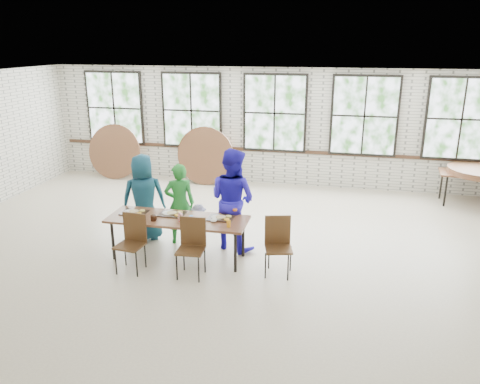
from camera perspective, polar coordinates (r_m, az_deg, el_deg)
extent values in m
plane|color=beige|center=(8.35, -0.60, -7.71)|extent=(12.00, 12.00, 0.00)
plane|color=white|center=(7.55, -0.68, 13.29)|extent=(12.00, 12.00, 0.00)
plane|color=silver|center=(12.14, 4.25, 7.86)|extent=(12.00, 0.00, 12.00)
plane|color=silver|center=(3.93, -16.36, -15.43)|extent=(12.00, 0.00, 12.00)
cube|color=#422819|center=(12.23, 4.17, 5.07)|extent=(11.80, 0.05, 0.08)
cube|color=black|center=(13.38, -15.02, 9.87)|extent=(1.62, 0.05, 1.97)
cube|color=white|center=(13.35, -15.09, 9.85)|extent=(1.50, 0.01, 1.85)
cube|color=black|center=(12.52, -5.90, 9.87)|extent=(1.62, 0.05, 1.97)
cube|color=white|center=(12.49, -5.95, 9.85)|extent=(1.50, 0.01, 1.85)
cube|color=black|center=(12.02, 4.25, 9.58)|extent=(1.62, 0.05, 1.97)
cube|color=white|center=(11.98, 4.23, 9.55)|extent=(1.50, 0.01, 1.85)
cube|color=black|center=(11.90, 14.91, 8.95)|extent=(1.62, 0.05, 1.97)
cube|color=white|center=(11.87, 14.92, 8.92)|extent=(1.50, 0.01, 1.85)
cube|color=black|center=(12.19, 25.38, 8.04)|extent=(1.62, 0.05, 1.97)
cube|color=white|center=(12.16, 25.41, 8.01)|extent=(1.50, 0.01, 1.85)
cube|color=brown|center=(8.04, -7.61, -3.30)|extent=(2.40, 0.81, 0.04)
cylinder|color=black|center=(8.35, -15.23, -5.72)|extent=(0.05, 0.05, 0.70)
cylinder|color=black|center=(8.84, -13.46, -4.23)|extent=(0.05, 0.05, 0.70)
cylinder|color=black|center=(7.64, -0.57, -7.36)|extent=(0.05, 0.05, 0.70)
cylinder|color=black|center=(8.17, 0.39, -5.60)|extent=(0.05, 0.05, 0.70)
cube|color=#4B3019|center=(7.83, -13.29, -6.40)|extent=(0.47, 0.45, 0.03)
cube|color=#4B3019|center=(7.88, -12.69, -4.22)|extent=(0.42, 0.08, 0.50)
cylinder|color=black|center=(7.86, -14.90, -8.27)|extent=(0.02, 0.02, 0.44)
cylinder|color=black|center=(8.14, -13.82, -7.26)|extent=(0.02, 0.02, 0.44)
cylinder|color=black|center=(7.71, -12.50, -8.61)|extent=(0.02, 0.02, 0.44)
cylinder|color=black|center=(7.99, -11.48, -7.57)|extent=(0.02, 0.02, 0.44)
cube|color=#4B3019|center=(7.50, -6.05, -7.11)|extent=(0.44, 0.42, 0.03)
cube|color=#4B3019|center=(7.56, -5.73, -4.80)|extent=(0.42, 0.05, 0.50)
cylinder|color=black|center=(7.51, -7.72, -9.09)|extent=(0.02, 0.02, 0.44)
cylinder|color=black|center=(7.80, -6.86, -7.99)|extent=(0.02, 0.02, 0.44)
cylinder|color=black|center=(7.40, -5.07, -9.41)|extent=(0.02, 0.02, 0.44)
cylinder|color=black|center=(7.69, -4.30, -8.29)|extent=(0.02, 0.02, 0.44)
cube|color=#4B3019|center=(7.54, 4.72, -6.94)|extent=(0.51, 0.49, 0.03)
cube|color=#4B3019|center=(7.61, 4.61, -4.63)|extent=(0.41, 0.13, 0.50)
cylinder|color=black|center=(7.51, 3.11, -8.95)|extent=(0.02, 0.02, 0.44)
cylinder|color=black|center=(7.81, 3.53, -7.85)|extent=(0.02, 0.02, 0.44)
cylinder|color=black|center=(7.47, 5.88, -9.19)|extent=(0.02, 0.02, 0.44)
cylinder|color=black|center=(7.77, 6.18, -8.07)|extent=(0.02, 0.02, 0.44)
imported|color=#184B5D|center=(8.90, -11.63, -0.69)|extent=(0.95, 0.82, 1.65)
imported|color=#217F2B|center=(8.66, -7.36, -1.43)|extent=(0.65, 0.54, 1.52)
imported|color=#161645|center=(8.69, -5.05, -3.93)|extent=(0.55, 0.40, 0.77)
imported|color=#271CC6|center=(8.34, -0.92, -0.88)|extent=(1.11, 1.01, 1.85)
cylinder|color=black|center=(11.61, 23.77, 0.04)|extent=(0.04, 0.04, 0.70)
cylinder|color=black|center=(12.12, 23.31, 0.82)|extent=(0.04, 0.04, 0.70)
cube|color=black|center=(8.40, -12.78, -2.45)|extent=(0.44, 0.33, 0.02)
cube|color=black|center=(8.21, -8.28, -2.67)|extent=(0.44, 0.33, 0.02)
cube|color=black|center=(7.94, -2.36, -3.21)|extent=(0.44, 0.33, 0.02)
cylinder|color=black|center=(7.97, -10.53, -3.14)|extent=(0.09, 0.09, 0.09)
cube|color=red|center=(7.87, -7.29, -3.19)|extent=(0.06, 0.07, 0.11)
cylinder|color=blue|center=(7.85, -5.97, -3.24)|extent=(0.07, 0.07, 0.10)
cylinder|color=orange|center=(7.58, -1.40, -3.89)|extent=(0.07, 0.07, 0.11)
cylinder|color=white|center=(7.69, -4.80, -3.67)|extent=(0.17, 0.17, 0.10)
ellipsoid|color=white|center=(8.06, -12.23, -3.19)|extent=(0.11, 0.11, 0.05)
ellipsoid|color=white|center=(7.81, -3.25, -3.47)|extent=(0.11, 0.11, 0.05)
cylinder|color=brown|center=(13.24, -15.07, 4.76)|extent=(1.50, 0.37, 1.47)
cylinder|color=brown|center=(12.38, -4.31, 4.44)|extent=(1.50, 0.19, 1.50)
cylinder|color=brown|center=(12.27, -4.21, 4.32)|extent=(1.50, 0.31, 1.48)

